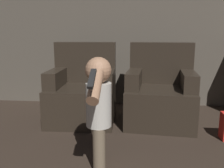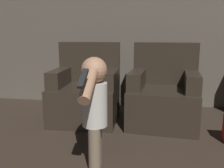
% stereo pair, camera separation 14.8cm
% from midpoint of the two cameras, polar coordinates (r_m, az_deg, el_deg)
% --- Properties ---
extents(wall_back, '(8.40, 0.05, 2.60)m').
position_cam_midpoint_polar(wall_back, '(3.83, -2.25, 14.79)').
color(wall_back, '#51493F').
rests_on(wall_back, ground_plane).
extents(armchair_left, '(0.81, 0.79, 0.97)m').
position_cam_midpoint_polar(armchair_left, '(3.17, -8.03, -2.14)').
color(armchair_left, black).
rests_on(armchair_left, ground_plane).
extents(armchair_right, '(0.86, 0.84, 0.97)m').
position_cam_midpoint_polar(armchair_right, '(3.09, 9.62, -2.54)').
color(armchair_right, black).
rests_on(armchair_right, ground_plane).
extents(person_toddler, '(0.20, 0.62, 0.91)m').
position_cam_midpoint_polar(person_toddler, '(1.95, -5.27, -4.81)').
color(person_toddler, brown).
rests_on(person_toddler, ground_plane).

